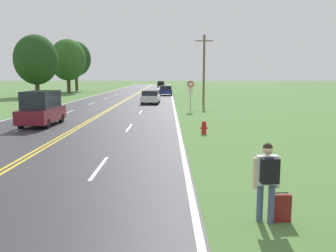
{
  "coord_description": "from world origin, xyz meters",
  "views": [
    {
      "loc": [
        5.26,
        -3.88,
        3.01
      ],
      "look_at": [
        5.22,
        7.64,
        1.38
      ],
      "focal_mm": 38.0,
      "sensor_mm": 36.0,
      "label": 1
    }
  ],
  "objects_px": {
    "traffic_sign": "(192,88)",
    "car_black_suv_receding": "(162,84)",
    "tree_mid_treeline": "(69,60)",
    "car_white_hatchback_mid_near": "(152,97)",
    "suitcase": "(282,208)",
    "tree_left_verge": "(37,60)",
    "car_maroon_van_approaching": "(43,108)",
    "tree_behind_sign": "(77,59)",
    "car_dark_blue_hatchback_mid_far": "(167,90)",
    "fire_hydrant": "(205,127)",
    "hitchhiker_person": "(269,175)"
  },
  "relations": [
    {
      "from": "suitcase",
      "to": "car_black_suv_receding",
      "type": "xyz_separation_m",
      "value": [
        -4.22,
        85.95,
        0.57
      ]
    },
    {
      "from": "hitchhiker_person",
      "to": "car_dark_blue_hatchback_mid_far",
      "type": "height_order",
      "value": "hitchhiker_person"
    },
    {
      "from": "fire_hydrant",
      "to": "car_black_suv_receding",
      "type": "height_order",
      "value": "car_black_suv_receding"
    },
    {
      "from": "tree_behind_sign",
      "to": "car_dark_blue_hatchback_mid_far",
      "type": "height_order",
      "value": "tree_behind_sign"
    },
    {
      "from": "suitcase",
      "to": "car_dark_blue_hatchback_mid_far",
      "type": "bearing_deg",
      "value": -1.38
    },
    {
      "from": "fire_hydrant",
      "to": "car_white_hatchback_mid_near",
      "type": "distance_m",
      "value": 20.39
    },
    {
      "from": "suitcase",
      "to": "tree_left_verge",
      "type": "distance_m",
      "value": 49.73
    },
    {
      "from": "car_maroon_van_approaching",
      "to": "car_white_hatchback_mid_near",
      "type": "xyz_separation_m",
      "value": [
        5.78,
        16.92,
        -0.28
      ]
    },
    {
      "from": "hitchhiker_person",
      "to": "suitcase",
      "type": "relative_size",
      "value": 2.65
    },
    {
      "from": "car_white_hatchback_mid_near",
      "to": "tree_mid_treeline",
      "type": "bearing_deg",
      "value": -144.55
    },
    {
      "from": "traffic_sign",
      "to": "car_black_suv_receding",
      "type": "bearing_deg",
      "value": 93.44
    },
    {
      "from": "hitchhiker_person",
      "to": "car_black_suv_receding",
      "type": "height_order",
      "value": "hitchhiker_person"
    },
    {
      "from": "suitcase",
      "to": "traffic_sign",
      "type": "xyz_separation_m",
      "value": [
        -0.44,
        22.97,
        1.67
      ]
    },
    {
      "from": "car_black_suv_receding",
      "to": "suitcase",
      "type": "bearing_deg",
      "value": 1.1
    },
    {
      "from": "tree_mid_treeline",
      "to": "tree_left_verge",
      "type": "bearing_deg",
      "value": -100.75
    },
    {
      "from": "fire_hydrant",
      "to": "tree_left_verge",
      "type": "distance_m",
      "value": 39.73
    },
    {
      "from": "hitchhiker_person",
      "to": "traffic_sign",
      "type": "bearing_deg",
      "value": -4.3
    },
    {
      "from": "suitcase",
      "to": "car_white_hatchback_mid_near",
      "type": "distance_m",
      "value": 31.52
    },
    {
      "from": "suitcase",
      "to": "tree_left_verge",
      "type": "xyz_separation_m",
      "value": [
        -21.29,
        44.67,
        4.95
      ]
    },
    {
      "from": "tree_mid_treeline",
      "to": "car_white_hatchback_mid_near",
      "type": "distance_m",
      "value": 28.19
    },
    {
      "from": "fire_hydrant",
      "to": "car_black_suv_receding",
      "type": "bearing_deg",
      "value": 92.87
    },
    {
      "from": "traffic_sign",
      "to": "tree_behind_sign",
      "type": "relative_size",
      "value": 0.27
    },
    {
      "from": "fire_hydrant",
      "to": "tree_behind_sign",
      "type": "relative_size",
      "value": 0.07
    },
    {
      "from": "hitchhiker_person",
      "to": "tree_left_verge",
      "type": "height_order",
      "value": "tree_left_verge"
    },
    {
      "from": "suitcase",
      "to": "traffic_sign",
      "type": "bearing_deg",
      "value": -3.49
    },
    {
      "from": "tree_left_verge",
      "to": "car_black_suv_receding",
      "type": "height_order",
      "value": "tree_left_verge"
    },
    {
      "from": "tree_left_verge",
      "to": "car_maroon_van_approaching",
      "type": "height_order",
      "value": "tree_left_verge"
    },
    {
      "from": "suitcase",
      "to": "car_white_hatchback_mid_near",
      "type": "bearing_deg",
      "value": 3.06
    },
    {
      "from": "suitcase",
      "to": "traffic_sign",
      "type": "distance_m",
      "value": 23.03
    },
    {
      "from": "suitcase",
      "to": "tree_mid_treeline",
      "type": "xyz_separation_m",
      "value": [
        -19.43,
        54.45,
        5.35
      ]
    },
    {
      "from": "traffic_sign",
      "to": "car_black_suv_receding",
      "type": "xyz_separation_m",
      "value": [
        -3.78,
        62.98,
        -1.09
      ]
    },
    {
      "from": "car_dark_blue_hatchback_mid_far",
      "to": "car_black_suv_receding",
      "type": "distance_m",
      "value": 38.67
    },
    {
      "from": "car_white_hatchback_mid_near",
      "to": "car_black_suv_receding",
      "type": "distance_m",
      "value": 54.71
    },
    {
      "from": "traffic_sign",
      "to": "tree_left_verge",
      "type": "bearing_deg",
      "value": 133.85
    },
    {
      "from": "suitcase",
      "to": "traffic_sign",
      "type": "relative_size",
      "value": 0.24
    },
    {
      "from": "tree_behind_sign",
      "to": "traffic_sign",
      "type": "bearing_deg",
      "value": -63.55
    },
    {
      "from": "tree_behind_sign",
      "to": "car_white_hatchback_mid_near",
      "type": "xyz_separation_m",
      "value": [
        15.97,
        -31.41,
        -5.43
      ]
    },
    {
      "from": "hitchhiker_person",
      "to": "car_white_hatchback_mid_near",
      "type": "xyz_separation_m",
      "value": [
        -3.88,
        31.3,
        -0.25
      ]
    },
    {
      "from": "car_dark_blue_hatchback_mid_far",
      "to": "car_white_hatchback_mid_near",
      "type": "bearing_deg",
      "value": -4.72
    },
    {
      "from": "suitcase",
      "to": "car_dark_blue_hatchback_mid_far",
      "type": "xyz_separation_m",
      "value": [
        -2.66,
        47.31,
        0.5
      ]
    },
    {
      "from": "tree_behind_sign",
      "to": "car_white_hatchback_mid_near",
      "type": "bearing_deg",
      "value": -63.04
    },
    {
      "from": "fire_hydrant",
      "to": "suitcase",
      "type": "bearing_deg",
      "value": -87.59
    },
    {
      "from": "suitcase",
      "to": "tree_behind_sign",
      "type": "bearing_deg",
      "value": 13.26
    },
    {
      "from": "fire_hydrant",
      "to": "tree_left_verge",
      "type": "height_order",
      "value": "tree_left_verge"
    },
    {
      "from": "hitchhiker_person",
      "to": "tree_behind_sign",
      "type": "distance_m",
      "value": 65.98
    },
    {
      "from": "car_maroon_van_approaching",
      "to": "car_white_hatchback_mid_near",
      "type": "relative_size",
      "value": 1.01
    },
    {
      "from": "car_maroon_van_approaching",
      "to": "car_dark_blue_hatchback_mid_far",
      "type": "distance_m",
      "value": 33.79
    },
    {
      "from": "traffic_sign",
      "to": "car_white_hatchback_mid_near",
      "type": "distance_m",
      "value": 9.16
    },
    {
      "from": "hitchhiker_person",
      "to": "suitcase",
      "type": "height_order",
      "value": "hitchhiker_person"
    },
    {
      "from": "tree_left_verge",
      "to": "car_white_hatchback_mid_near",
      "type": "distance_m",
      "value": 22.2
    }
  ]
}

